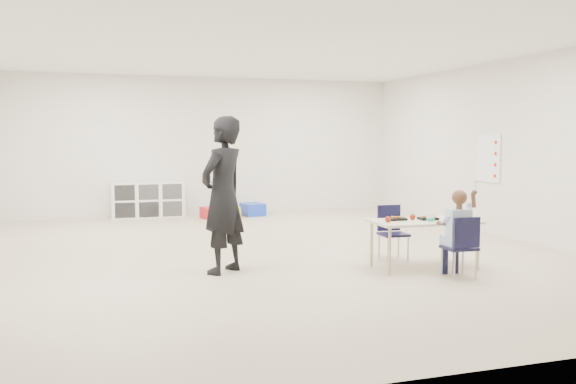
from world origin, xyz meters
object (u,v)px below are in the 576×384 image
object	(u,v)px
table	(424,244)
child	(460,229)
chair_near	(459,246)
cubby_shelf	(148,200)
adult	(223,195)

from	to	relation	value
table	child	world-z (taller)	child
chair_near	child	world-z (taller)	child
table	child	distance (m)	0.61
table	cubby_shelf	bearing A→B (deg)	117.99
cubby_shelf	child	bearing A→B (deg)	-65.12
chair_near	adult	xyz separation A→B (m)	(-2.50, 1.03, 0.56)
chair_near	child	size ratio (longest dim) A/B	0.63
table	adult	xyz separation A→B (m)	(-2.37, 0.48, 0.62)
chair_near	cubby_shelf	world-z (taller)	same
child	adult	xyz separation A→B (m)	(-2.50, 1.03, 0.36)
table	child	bearing A→B (deg)	-74.43
cubby_shelf	adult	distance (m)	5.33
table	cubby_shelf	distance (m)	6.41
cubby_shelf	adult	size ratio (longest dim) A/B	0.77
table	child	xyz separation A→B (m)	(0.13, -0.54, 0.26)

